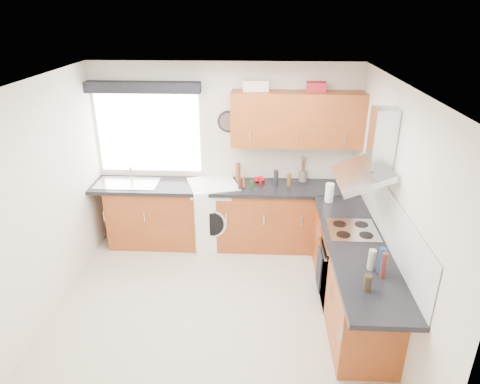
# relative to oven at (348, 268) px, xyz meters

# --- Properties ---
(ground_plane) EXTENTS (3.60, 3.60, 0.00)m
(ground_plane) POSITION_rel_oven_xyz_m (-1.50, -0.30, -0.42)
(ground_plane) COLOR beige
(ceiling) EXTENTS (3.60, 3.60, 0.02)m
(ceiling) POSITION_rel_oven_xyz_m (-1.50, -0.30, 2.08)
(ceiling) COLOR white
(ceiling) RESTS_ON wall_back
(wall_back) EXTENTS (3.60, 0.02, 2.50)m
(wall_back) POSITION_rel_oven_xyz_m (-1.50, 1.50, 0.82)
(wall_back) COLOR silver
(wall_back) RESTS_ON ground_plane
(wall_front) EXTENTS (3.60, 0.02, 2.50)m
(wall_front) POSITION_rel_oven_xyz_m (-1.50, -2.10, 0.82)
(wall_front) COLOR silver
(wall_front) RESTS_ON ground_plane
(wall_left) EXTENTS (0.02, 3.60, 2.50)m
(wall_left) POSITION_rel_oven_xyz_m (-3.30, -0.30, 0.82)
(wall_left) COLOR silver
(wall_left) RESTS_ON ground_plane
(wall_right) EXTENTS (0.02, 3.60, 2.50)m
(wall_right) POSITION_rel_oven_xyz_m (0.30, -0.30, 0.82)
(wall_right) COLOR silver
(wall_right) RESTS_ON ground_plane
(window) EXTENTS (1.40, 0.02, 1.10)m
(window) POSITION_rel_oven_xyz_m (-2.55, 1.49, 1.12)
(window) COLOR white
(window) RESTS_ON wall_back
(window_blind) EXTENTS (1.50, 0.18, 0.14)m
(window_blind) POSITION_rel_oven_xyz_m (-2.55, 1.40, 1.76)
(window_blind) COLOR black
(window_blind) RESTS_ON wall_back
(splashback) EXTENTS (0.01, 3.00, 0.54)m
(splashback) POSITION_rel_oven_xyz_m (0.29, 0.00, 0.75)
(splashback) COLOR white
(splashback) RESTS_ON wall_right
(base_cab_back) EXTENTS (3.00, 0.58, 0.86)m
(base_cab_back) POSITION_rel_oven_xyz_m (-1.60, 1.21, 0.01)
(base_cab_back) COLOR brown
(base_cab_back) RESTS_ON ground_plane
(base_cab_corner) EXTENTS (0.60, 0.60, 0.86)m
(base_cab_corner) POSITION_rel_oven_xyz_m (0.00, 1.20, 0.01)
(base_cab_corner) COLOR brown
(base_cab_corner) RESTS_ON ground_plane
(base_cab_right) EXTENTS (0.58, 2.10, 0.86)m
(base_cab_right) POSITION_rel_oven_xyz_m (0.01, -0.15, 0.01)
(base_cab_right) COLOR brown
(base_cab_right) RESTS_ON ground_plane
(worktop_back) EXTENTS (3.60, 0.62, 0.05)m
(worktop_back) POSITION_rel_oven_xyz_m (-1.50, 1.20, 0.46)
(worktop_back) COLOR black
(worktop_back) RESTS_ON base_cab_back
(worktop_right) EXTENTS (0.62, 2.42, 0.05)m
(worktop_right) POSITION_rel_oven_xyz_m (0.00, -0.30, 0.46)
(worktop_right) COLOR black
(worktop_right) RESTS_ON base_cab_right
(sink) EXTENTS (0.84, 0.46, 0.10)m
(sink) POSITION_rel_oven_xyz_m (-2.83, 1.20, 0.52)
(sink) COLOR silver
(sink) RESTS_ON worktop_back
(oven) EXTENTS (0.56, 0.58, 0.85)m
(oven) POSITION_rel_oven_xyz_m (0.00, 0.00, 0.00)
(oven) COLOR black
(oven) RESTS_ON ground_plane
(hob_plate) EXTENTS (0.52, 0.52, 0.01)m
(hob_plate) POSITION_rel_oven_xyz_m (0.00, 0.00, 0.49)
(hob_plate) COLOR silver
(hob_plate) RESTS_ON worktop_right
(extractor_hood) EXTENTS (0.52, 0.78, 0.66)m
(extractor_hood) POSITION_rel_oven_xyz_m (0.10, -0.00, 1.34)
(extractor_hood) COLOR silver
(extractor_hood) RESTS_ON wall_right
(upper_cabinets) EXTENTS (1.70, 0.35, 0.70)m
(upper_cabinets) POSITION_rel_oven_xyz_m (-0.55, 1.32, 1.38)
(upper_cabinets) COLOR brown
(upper_cabinets) RESTS_ON wall_back
(washing_machine) EXTENTS (0.79, 0.78, 0.92)m
(washing_machine) POSITION_rel_oven_xyz_m (-1.65, 1.22, 0.04)
(washing_machine) COLOR white
(washing_machine) RESTS_ON ground_plane
(wall_clock) EXTENTS (0.30, 0.04, 0.30)m
(wall_clock) POSITION_rel_oven_xyz_m (-1.45, 1.48, 1.29)
(wall_clock) COLOR black
(wall_clock) RESTS_ON wall_back
(casserole) EXTENTS (0.34, 0.26, 0.13)m
(casserole) POSITION_rel_oven_xyz_m (-1.10, 1.42, 1.79)
(casserole) COLOR white
(casserole) RESTS_ON upper_cabinets
(storage_box) EXTENTS (0.26, 0.22, 0.11)m
(storage_box) POSITION_rel_oven_xyz_m (-0.32, 1.42, 1.78)
(storage_box) COLOR #B61C2C
(storage_box) RESTS_ON upper_cabinets
(utensil_pot) EXTENTS (0.12, 0.12, 0.15)m
(utensil_pot) POSITION_rel_oven_xyz_m (-0.42, 1.40, 0.56)
(utensil_pot) COLOR #76635A
(utensil_pot) RESTS_ON worktop_back
(kitchen_roll) EXTENTS (0.13, 0.13, 0.23)m
(kitchen_roll) POSITION_rel_oven_xyz_m (-0.15, 0.75, 0.60)
(kitchen_roll) COLOR white
(kitchen_roll) RESTS_ON worktop_right
(tomato_cluster) EXTENTS (0.17, 0.17, 0.06)m
(tomato_cluster) POSITION_rel_oven_xyz_m (-1.02, 1.35, 0.52)
(tomato_cluster) COLOR red
(tomato_cluster) RESTS_ON worktop_back
(jar_0) EXTENTS (0.05, 0.05, 0.10)m
(jar_0) POSITION_rel_oven_xyz_m (-1.12, 1.14, 0.54)
(jar_0) COLOR #1E4819
(jar_0) RESTS_ON worktop_back
(jar_1) EXTENTS (0.06, 0.06, 0.22)m
(jar_1) POSITION_rel_oven_xyz_m (-0.80, 1.21, 0.60)
(jar_1) COLOR black
(jar_1) RESTS_ON worktop_back
(jar_2) EXTENTS (0.06, 0.06, 0.18)m
(jar_2) POSITION_rel_oven_xyz_m (-0.62, 1.22, 0.57)
(jar_2) COLOR brown
(jar_2) RESTS_ON worktop_back
(jar_3) EXTENTS (0.06, 0.06, 0.17)m
(jar_3) POSITION_rel_oven_xyz_m (-1.27, 1.07, 0.57)
(jar_3) COLOR #4A1A1C
(jar_3) RESTS_ON worktop_back
(jar_4) EXTENTS (0.05, 0.05, 0.09)m
(jar_4) POSITION_rel_oven_xyz_m (-1.00, 1.17, 0.53)
(jar_4) COLOR #4E1410
(jar_4) RESTS_ON worktop_back
(jar_5) EXTENTS (0.07, 0.07, 0.25)m
(jar_5) POSITION_rel_oven_xyz_m (-1.31, 1.37, 0.61)
(jar_5) COLOR brown
(jar_5) RESTS_ON worktop_back
(jar_6) EXTENTS (0.05, 0.05, 0.18)m
(jar_6) POSITION_rel_oven_xyz_m (-1.24, 1.15, 0.58)
(jar_6) COLOR #A37538
(jar_6) RESTS_ON worktop_back
(bottle_0) EXTENTS (0.06, 0.06, 0.25)m
(bottle_0) POSITION_rel_oven_xyz_m (0.10, -0.86, 0.61)
(bottle_0) COLOR #52231D
(bottle_0) RESTS_ON worktop_right
(bottle_1) EXTENTS (0.07, 0.07, 0.20)m
(bottle_1) POSITION_rel_oven_xyz_m (0.03, -0.73, 0.59)
(bottle_1) COLOR #A49B8C
(bottle_1) RESTS_ON worktop_right
(bottle_2) EXTENTS (0.07, 0.07, 0.15)m
(bottle_2) POSITION_rel_oven_xyz_m (-0.08, -1.06, 0.56)
(bottle_2) COLOR #31271B
(bottle_2) RESTS_ON worktop_right
(bottle_3) EXTENTS (0.06, 0.06, 0.26)m
(bottle_3) POSITION_rel_oven_xyz_m (0.10, -0.78, 0.61)
(bottle_3) COLOR navy
(bottle_3) RESTS_ON worktop_right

